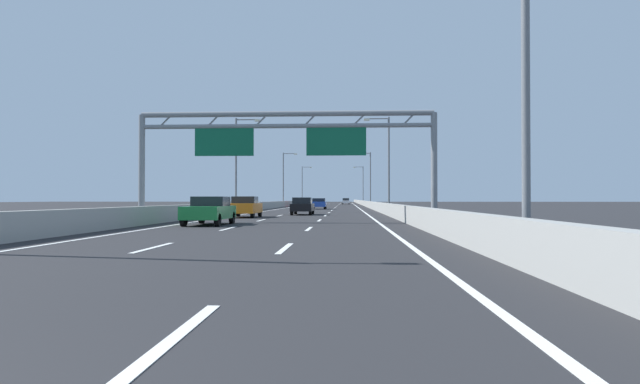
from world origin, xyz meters
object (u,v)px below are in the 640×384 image
object	(u,v)px
black_car	(303,206)
streetlamp_left_distant	(303,183)
streetlamp_left_far	(285,176)
white_car	(346,201)
streetlamp_right_mid	(386,158)
streetlamp_right_far	(369,176)
streetlamp_right_near	(515,28)
sign_gantry	(285,137)
red_car	(306,202)
blue_car	(319,203)
orange_car	(245,207)
streetlamp_right_distant	(362,183)
green_car	(210,210)
streetlamp_left_mid	(238,159)

from	to	relation	value
black_car	streetlamp_left_distant	bearing A→B (deg)	94.73
streetlamp_left_far	white_car	size ratio (longest dim) A/B	2.19
streetlamp_right_mid	streetlamp_right_far	distance (m)	39.56
streetlamp_right_near	black_car	bearing A→B (deg)	104.04
sign_gantry	streetlamp_left_far	bearing A→B (deg)	96.79
red_car	streetlamp_right_near	bearing A→B (deg)	-81.82
blue_car	streetlamp_left_distant	bearing A→B (deg)	96.56
streetlamp_left_far	black_car	xyz separation A→B (m)	(7.29, -48.56, -4.67)
orange_car	streetlamp_left_distant	bearing A→B (deg)	92.23
streetlamp_left_distant	streetlamp_right_distant	bearing A→B (deg)	0.00
streetlamp_right_near	black_car	size ratio (longest dim) A/B	2.26
red_car	white_car	distance (m)	35.00
streetlamp_left_far	green_car	world-z (taller)	streetlamp_left_far
streetlamp_right_mid	streetlamp_right_distant	world-z (taller)	same
sign_gantry	streetlamp_left_distant	distance (m)	101.92
orange_car	streetlamp_left_far	bearing A→B (deg)	93.83
streetlamp_right_near	orange_car	size ratio (longest dim) A/B	2.28
streetlamp_right_far	black_car	distance (m)	49.38
streetlamp_left_mid	red_car	world-z (taller)	streetlamp_left_mid
sign_gantry	black_car	size ratio (longest dim) A/B	4.08
streetlamp_right_near	streetlamp_left_mid	distance (m)	42.28
streetlamp_right_near	black_car	world-z (taller)	streetlamp_right_near
sign_gantry	black_car	distance (m)	14.14
streetlamp_right_far	streetlamp_left_distant	bearing A→B (deg)	110.68
streetlamp_left_mid	streetlamp_left_distant	world-z (taller)	same
streetlamp_left_distant	white_car	xyz separation A→B (m)	(10.84, -7.97, -4.65)
streetlamp_left_far	streetlamp_left_distant	size ratio (longest dim) A/B	1.00
sign_gantry	red_car	distance (m)	59.60
streetlamp_right_far	streetlamp_right_distant	xyz separation A→B (m)	(0.00, 39.56, 0.00)
blue_car	streetlamp_right_mid	bearing A→B (deg)	-62.59
streetlamp_right_near	streetlamp_left_far	size ratio (longest dim) A/B	1.00
streetlamp_right_distant	orange_car	distance (m)	95.01
red_car	streetlamp_right_far	bearing A→B (deg)	13.98
sign_gantry	streetlamp_left_far	xyz separation A→B (m)	(-7.39, 62.09, 0.56)
streetlamp_left_mid	streetlamp_right_mid	distance (m)	14.93
streetlamp_right_distant	streetlamp_left_mid	bearing A→B (deg)	-100.69
streetlamp_right_mid	streetlamp_left_distant	bearing A→B (deg)	100.69
streetlamp_left_mid	streetlamp_right_mid	bearing A→B (deg)	0.00
streetlamp_left_distant	red_car	distance (m)	42.73
red_car	blue_car	distance (m)	22.65
streetlamp_right_near	white_car	bearing A→B (deg)	92.12
streetlamp_right_near	blue_car	bearing A→B (deg)	97.90
streetlamp_left_distant	streetlamp_right_mid	bearing A→B (deg)	-79.31
streetlamp_right_distant	black_car	world-z (taller)	streetlamp_right_distant
sign_gantry	streetlamp_right_mid	bearing A→B (deg)	71.49
streetlamp_right_far	orange_car	bearing A→B (deg)	-101.65
streetlamp_right_mid	red_car	size ratio (longest dim) A/B	2.05
streetlamp_left_distant	blue_car	xyz separation A→B (m)	(7.44, -64.67, -4.67)
streetlamp_left_far	streetlamp_right_far	xyz separation A→B (m)	(14.93, 0.00, 0.00)
orange_car	streetlamp_right_mid	bearing A→B (deg)	53.28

